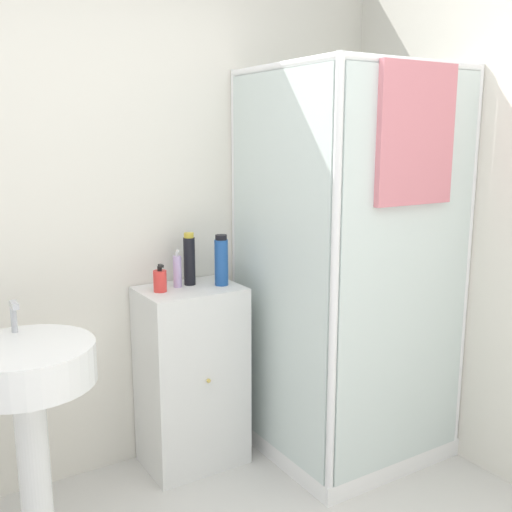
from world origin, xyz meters
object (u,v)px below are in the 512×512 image
soap_dispenser (160,281)px  lotion_bottle_white (177,271)px  sink (28,387)px  shampoo_bottle_blue (221,261)px  shampoo_bottle_tall_black (189,260)px

soap_dispenser → lotion_bottle_white: (0.10, 0.03, 0.03)m
sink → shampoo_bottle_blue: size_ratio=4.01×
sink → shampoo_bottle_tall_black: (0.84, 0.34, 0.34)m
soap_dispenser → shampoo_bottle_tall_black: (0.17, 0.05, 0.07)m
lotion_bottle_white → sink: bearing=-156.9°
soap_dispenser → shampoo_bottle_tall_black: 0.20m
sink → lotion_bottle_white: lotion_bottle_white is taller
soap_dispenser → lotion_bottle_white: size_ratio=0.72×
soap_dispenser → shampoo_bottle_blue: (0.30, -0.04, 0.07)m
shampoo_bottle_tall_black → sink: bearing=-157.8°
soap_dispenser → shampoo_bottle_blue: size_ratio=0.53×
shampoo_bottle_tall_black → lotion_bottle_white: (-0.07, -0.01, -0.05)m
shampoo_bottle_blue → lotion_bottle_white: 0.22m
soap_dispenser → shampoo_bottle_blue: shampoo_bottle_blue is taller
sink → shampoo_bottle_tall_black: size_ratio=3.87×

